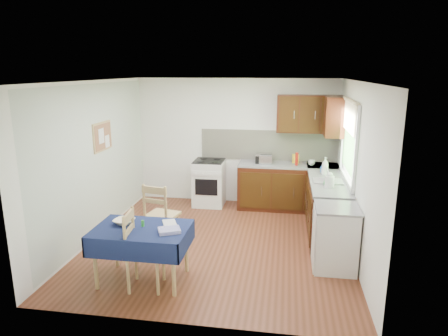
% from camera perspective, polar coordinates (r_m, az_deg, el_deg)
% --- Properties ---
extents(floor, '(4.20, 4.20, 0.00)m').
position_cam_1_polar(floor, '(6.41, -0.75, -10.64)').
color(floor, '#552A16').
rests_on(floor, ground).
extents(ceiling, '(4.00, 4.20, 0.02)m').
position_cam_1_polar(ceiling, '(5.83, -0.83, 12.32)').
color(ceiling, white).
rests_on(ceiling, wall_back).
extents(wall_back, '(4.00, 0.02, 2.50)m').
position_cam_1_polar(wall_back, '(8.03, 1.75, 3.78)').
color(wall_back, white).
rests_on(wall_back, ground).
extents(wall_front, '(4.00, 0.02, 2.50)m').
position_cam_1_polar(wall_front, '(4.03, -5.89, -6.66)').
color(wall_front, white).
rests_on(wall_front, ground).
extents(wall_left, '(0.02, 4.20, 2.50)m').
position_cam_1_polar(wall_left, '(6.63, -18.10, 0.91)').
color(wall_left, silver).
rests_on(wall_left, ground).
extents(wall_right, '(0.02, 4.20, 2.50)m').
position_cam_1_polar(wall_right, '(6.00, 18.39, -0.42)').
color(wall_right, white).
rests_on(wall_right, ground).
extents(base_cabinets, '(1.90, 2.30, 0.86)m').
position_cam_1_polar(base_cabinets, '(7.36, 11.43, -4.04)').
color(base_cabinets, black).
rests_on(base_cabinets, ground).
extents(worktop_back, '(1.90, 0.60, 0.04)m').
position_cam_1_polar(worktop_back, '(7.75, 9.17, 0.44)').
color(worktop_back, slate).
rests_on(worktop_back, base_cabinets).
extents(worktop_right, '(0.60, 1.70, 0.04)m').
position_cam_1_polar(worktop_right, '(6.67, 14.75, -2.04)').
color(worktop_right, slate).
rests_on(worktop_right, base_cabinets).
extents(worktop_corner, '(0.60, 0.60, 0.04)m').
position_cam_1_polar(worktop_corner, '(7.78, 13.96, 0.26)').
color(worktop_corner, slate).
rests_on(worktop_corner, base_cabinets).
extents(splashback, '(2.70, 0.02, 0.60)m').
position_cam_1_polar(splashback, '(7.97, 6.38, 3.25)').
color(splashback, beige).
rests_on(splashback, wall_back).
extents(upper_cabinets, '(1.20, 0.85, 0.70)m').
position_cam_1_polar(upper_cabinets, '(7.61, 13.06, 7.43)').
color(upper_cabinets, black).
rests_on(upper_cabinets, wall_back).
extents(stove, '(0.60, 0.61, 0.92)m').
position_cam_1_polar(stove, '(8.00, -2.12, -2.09)').
color(stove, silver).
rests_on(stove, ground).
extents(window, '(0.04, 1.48, 1.26)m').
position_cam_1_polar(window, '(6.59, 17.47, 4.45)').
color(window, '#295523').
rests_on(window, wall_right).
extents(fridge, '(0.58, 0.60, 0.89)m').
position_cam_1_polar(fridge, '(5.69, 15.62, -9.59)').
color(fridge, silver).
rests_on(fridge, ground).
extents(corkboard, '(0.04, 0.62, 0.47)m').
position_cam_1_polar(corkboard, '(6.81, -16.97, 4.33)').
color(corkboard, tan).
rests_on(corkboard, wall_left).
extents(dining_table, '(1.19, 0.81, 0.72)m').
position_cam_1_polar(dining_table, '(5.22, -11.68, -9.45)').
color(dining_table, '#0F183C').
rests_on(dining_table, ground).
extents(chair_far, '(0.53, 0.53, 1.01)m').
position_cam_1_polar(chair_far, '(6.19, -9.13, -6.37)').
color(chair_far, tan).
rests_on(chair_far, ground).
extents(chair_near, '(0.49, 0.49, 1.00)m').
position_cam_1_polar(chair_near, '(5.10, -11.74, -11.10)').
color(chair_near, tan).
rests_on(chair_near, ground).
extents(toaster, '(0.25, 0.15, 0.19)m').
position_cam_1_polar(toaster, '(7.65, 5.99, 1.19)').
color(toaster, '#B0B1B5').
rests_on(toaster, worktop_back).
extents(sandwich_press, '(0.31, 0.27, 0.18)m').
position_cam_1_polar(sandwich_press, '(7.77, 5.72, 1.41)').
color(sandwich_press, black).
rests_on(sandwich_press, worktop_back).
extents(sauce_bottle, '(0.06, 0.06, 0.25)m').
position_cam_1_polar(sauce_bottle, '(7.63, 10.34, 1.28)').
color(sauce_bottle, '#AF170E').
rests_on(sauce_bottle, worktop_back).
extents(yellow_packet, '(0.14, 0.11, 0.17)m').
position_cam_1_polar(yellow_packet, '(7.84, 10.19, 1.33)').
color(yellow_packet, yellow).
rests_on(yellow_packet, worktop_back).
extents(dish_rack, '(0.46, 0.35, 0.22)m').
position_cam_1_polar(dish_rack, '(6.64, 14.63, -1.71)').
color(dish_rack, '#96969B').
rests_on(dish_rack, worktop_right).
extents(kettle, '(0.14, 0.14, 0.24)m').
position_cam_1_polar(kettle, '(6.32, 14.84, -1.75)').
color(kettle, silver).
rests_on(kettle, worktop_right).
extents(cup, '(0.17, 0.17, 0.10)m').
position_cam_1_polar(cup, '(7.69, 12.41, 0.74)').
color(cup, silver).
rests_on(cup, worktop_back).
extents(soap_bottle_a, '(0.16, 0.16, 0.31)m').
position_cam_1_polar(soap_bottle_a, '(7.04, 14.23, 0.27)').
color(soap_bottle_a, silver).
rests_on(soap_bottle_a, worktop_right).
extents(soap_bottle_b, '(0.10, 0.10, 0.17)m').
position_cam_1_polar(soap_bottle_b, '(7.20, 14.02, 0.01)').
color(soap_bottle_b, blue).
rests_on(soap_bottle_b, worktop_right).
extents(soap_bottle_c, '(0.18, 0.18, 0.18)m').
position_cam_1_polar(soap_bottle_c, '(6.35, 14.65, -1.84)').
color(soap_bottle_c, green).
rests_on(soap_bottle_c, worktop_right).
extents(plate_bowl, '(0.31, 0.31, 0.06)m').
position_cam_1_polar(plate_bowl, '(5.35, -14.09, -7.42)').
color(plate_bowl, beige).
rests_on(plate_bowl, dining_table).
extents(book, '(0.24, 0.27, 0.02)m').
position_cam_1_polar(book, '(5.25, -8.70, -7.84)').
color(book, white).
rests_on(book, dining_table).
extents(spice_jar, '(0.04, 0.04, 0.08)m').
position_cam_1_polar(spice_jar, '(5.21, -11.53, -7.76)').
color(spice_jar, '#268E2F').
rests_on(spice_jar, dining_table).
extents(tea_towel, '(0.32, 0.29, 0.05)m').
position_cam_1_polar(tea_towel, '(4.99, -7.82, -8.82)').
color(tea_towel, '#2B2997').
rests_on(tea_towel, dining_table).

